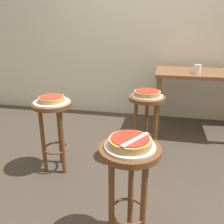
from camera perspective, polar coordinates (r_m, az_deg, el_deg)
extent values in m
plane|color=#42382D|center=(2.26, 3.34, -14.89)|extent=(6.00, 6.00, 0.00)
cube|color=beige|center=(3.50, 8.32, 23.32)|extent=(6.00, 0.10, 3.00)
cylinder|color=brown|center=(1.34, 4.32, -9.06)|extent=(0.35, 0.35, 0.03)
cylinder|color=brown|center=(1.61, 4.54, -17.55)|extent=(0.04, 0.04, 0.63)
cylinder|color=brown|center=(1.50, -0.12, -20.86)|extent=(0.04, 0.04, 0.63)
cylinder|color=brown|center=(1.48, 7.51, -21.67)|extent=(0.04, 0.04, 0.63)
torus|color=brown|center=(1.59, 3.89, -22.58)|extent=(0.24, 0.24, 0.02)
cylinder|color=silver|center=(1.32, 4.35, -8.18)|extent=(0.28, 0.28, 0.01)
cylinder|color=tan|center=(1.31, 4.38, -7.18)|extent=(0.24, 0.24, 0.04)
cylinder|color=red|center=(1.30, 4.40, -6.28)|extent=(0.21, 0.21, 0.01)
cylinder|color=brown|center=(2.13, -14.17, 1.75)|extent=(0.35, 0.35, 0.03)
cylinder|color=brown|center=(2.34, -12.37, -5.12)|extent=(0.04, 0.04, 0.63)
cylinder|color=brown|center=(2.25, -16.19, -6.55)|extent=(0.04, 0.04, 0.63)
cylinder|color=brown|center=(2.18, -11.80, -7.13)|extent=(0.04, 0.04, 0.63)
torus|color=brown|center=(2.30, -13.27, -8.35)|extent=(0.24, 0.24, 0.02)
cylinder|color=silver|center=(2.13, -14.22, 2.35)|extent=(0.31, 0.31, 0.01)
cylinder|color=tan|center=(2.12, -14.28, 3.02)|extent=(0.22, 0.22, 0.04)
cylinder|color=#B23823|center=(2.11, -14.34, 3.62)|extent=(0.20, 0.20, 0.01)
cylinder|color=brown|center=(2.27, 8.37, 3.29)|extent=(0.35, 0.35, 0.03)
cylinder|color=brown|center=(2.49, 8.16, -3.31)|extent=(0.04, 0.04, 0.63)
cylinder|color=brown|center=(2.35, 5.60, -4.69)|extent=(0.04, 0.04, 0.63)
cylinder|color=brown|center=(2.34, 10.16, -5.03)|extent=(0.04, 0.04, 0.63)
torus|color=brown|center=(2.43, 7.87, -6.34)|extent=(0.24, 0.24, 0.02)
cylinder|color=silver|center=(2.27, 8.40, 3.86)|extent=(0.29, 0.29, 0.01)
cylinder|color=tan|center=(2.26, 8.44, 4.49)|extent=(0.25, 0.25, 0.04)
cylinder|color=red|center=(2.25, 8.47, 5.06)|extent=(0.22, 0.22, 0.01)
cube|color=brown|center=(3.06, 20.51, 8.71)|extent=(1.05, 0.65, 0.04)
cube|color=brown|center=(2.86, 10.85, 0.86)|extent=(0.06, 0.06, 0.73)
cube|color=brown|center=(3.38, 11.11, 3.84)|extent=(0.06, 0.06, 0.73)
cylinder|color=silver|center=(2.88, 19.83, 9.59)|extent=(0.07, 0.07, 0.10)
cylinder|color=white|center=(3.04, 19.24, 9.86)|extent=(0.04, 0.04, 0.07)
cube|color=silver|center=(1.28, 5.63, -6.54)|extent=(0.14, 0.20, 0.01)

